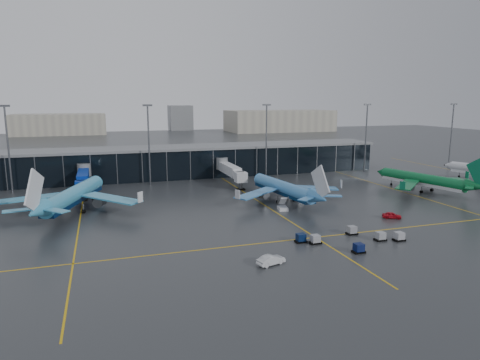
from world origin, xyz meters
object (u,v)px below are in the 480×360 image
object	(u,v)px
baggage_carts	(351,238)
mobile_airstair	(283,207)
service_van_white	(271,260)
airliner_klm_near	(283,180)
airliner_aer_lingus	(423,173)
airliner_arkefly	(73,185)
service_van_red	(392,215)

from	to	relation	value
baggage_carts	mobile_airstair	distance (m)	26.61
baggage_carts	service_van_white	xyz separation A→B (m)	(-18.90, -5.80, 0.06)
airliner_klm_near	airliner_aer_lingus	distance (m)	44.50
airliner_klm_near	mobile_airstair	distance (m)	10.98
mobile_airstair	service_van_white	xyz separation A→B (m)	(-16.24, -32.27, 0.05)
airliner_aer_lingus	airliner_arkefly	bearing A→B (deg)	161.35
airliner_arkefly	airliner_klm_near	bearing A→B (deg)	12.47
mobile_airstair	service_van_red	size ratio (longest dim) A/B	0.83
baggage_carts	mobile_airstair	world-z (taller)	mobile_airstair
airliner_klm_near	service_van_white	xyz separation A→B (m)	(-20.14, -41.26, -4.90)
airliner_arkefly	airliner_aer_lingus	size ratio (longest dim) A/B	1.14
service_van_red	airliner_aer_lingus	bearing A→B (deg)	-19.64
airliner_arkefly	baggage_carts	distance (m)	66.35
mobile_airstair	service_van_white	size ratio (longest dim) A/B	0.71
baggage_carts	mobile_airstair	bearing A→B (deg)	95.72
airliner_klm_near	service_van_red	world-z (taller)	airliner_klm_near
airliner_klm_near	baggage_carts	bearing A→B (deg)	-99.02
airliner_klm_near	baggage_carts	xyz separation A→B (m)	(-1.25, -35.46, -4.97)
airliner_aer_lingus	baggage_carts	xyz separation A→B (m)	(-45.73, -34.12, -4.90)
airliner_arkefly	airliner_klm_near	xyz separation A→B (m)	(52.79, -5.93, -0.71)
airliner_arkefly	service_van_red	size ratio (longest dim) A/B	9.78
airliner_klm_near	service_van_red	distance (m)	29.59
airliner_aer_lingus	service_van_red	distance (m)	35.88
baggage_carts	airliner_aer_lingus	bearing A→B (deg)	36.73
service_van_red	service_van_white	xyz separation A→B (m)	(-37.05, -17.49, 0.09)
airliner_klm_near	airliner_arkefly	bearing A→B (deg)	166.59
mobile_airstair	airliner_klm_near	bearing A→B (deg)	76.70
airliner_arkefly	service_van_white	bearing A→B (deg)	-36.44
baggage_carts	service_van_white	size ratio (longest dim) A/B	4.15
baggage_carts	service_van_red	xyz separation A→B (m)	(18.16, 11.69, -0.03)
service_van_red	service_van_white	bearing A→B (deg)	146.49
airliner_klm_near	mobile_airstair	bearing A→B (deg)	-120.49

